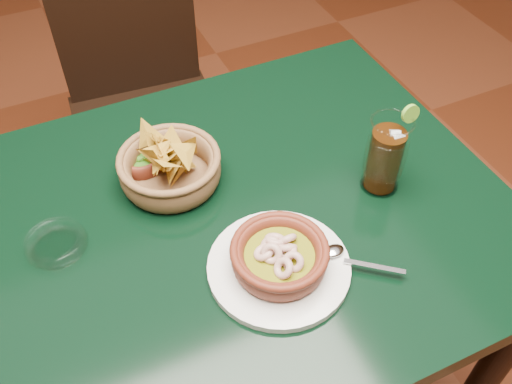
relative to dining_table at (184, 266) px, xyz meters
name	(u,v)px	position (x,y,z in m)	size (l,w,h in m)	color
dining_table	(184,266)	(0.00, 0.00, 0.00)	(1.20, 0.80, 0.75)	black
dining_chair	(144,102)	(0.12, 0.71, -0.16)	(0.45, 0.45, 0.90)	black
shrimp_plate	(280,259)	(0.12, -0.14, 0.13)	(0.30, 0.24, 0.07)	silver
chip_basket	(170,167)	(0.03, 0.12, 0.13)	(0.22, 0.22, 0.15)	brown
guacamole_ramekin	(142,160)	(-0.01, 0.18, 0.12)	(0.11, 0.11, 0.04)	#551E12
cola_drink	(385,155)	(0.38, -0.05, 0.17)	(0.15, 0.15, 0.18)	white
glass_ashtray	(56,244)	(-0.20, 0.06, 0.11)	(0.11, 0.11, 0.03)	white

